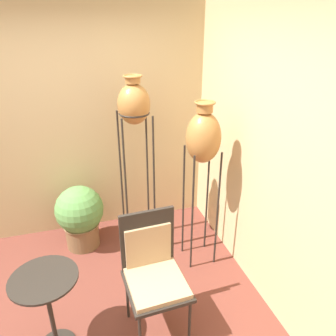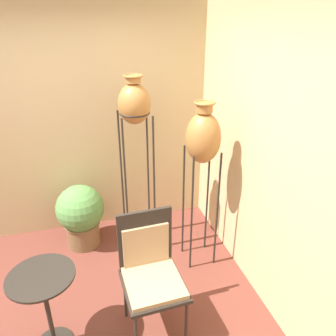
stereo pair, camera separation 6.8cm
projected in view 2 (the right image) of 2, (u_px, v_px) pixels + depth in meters
wall_back at (60, 122)px, 3.62m from camera, size 7.34×0.06×2.70m
wall_right at (283, 167)px, 2.55m from camera, size 0.06×7.34×2.70m
vase_stand_tall at (134, 108)px, 3.17m from camera, size 0.32×0.32×1.92m
vase_stand_medium at (203, 140)px, 3.04m from camera, size 0.33×0.33×1.73m
chair at (150, 268)px, 2.61m from camera, size 0.49×0.52×1.04m
side_table at (45, 296)px, 2.44m from camera, size 0.49×0.49×0.72m
potted_plant at (81, 214)px, 3.67m from camera, size 0.53×0.53×0.74m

